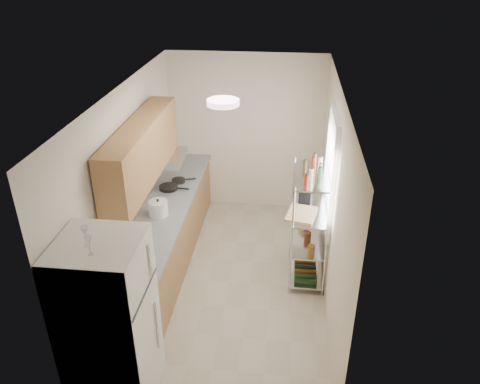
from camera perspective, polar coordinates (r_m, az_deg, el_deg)
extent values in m
cube|color=#B7A994|center=(6.39, -1.30, -10.99)|extent=(2.50, 4.40, 0.01)
cube|color=white|center=(5.18, -1.61, 12.20)|extent=(2.50, 4.40, 0.01)
cube|color=beige|center=(7.67, 0.73, 7.16)|extent=(2.50, 0.01, 2.60)
cube|color=beige|center=(3.90, -5.85, -16.10)|extent=(2.50, 0.01, 2.60)
cube|color=beige|center=(5.95, -13.51, 0.01)|extent=(0.01, 4.40, 2.60)
cube|color=beige|center=(5.65, 11.28, -1.27)|extent=(0.01, 4.40, 2.60)
cube|color=#A77347|center=(6.65, -8.76, -5.03)|extent=(0.60, 3.48, 0.86)
cube|color=gray|center=(6.41, -8.92, -1.65)|extent=(0.63, 3.51, 0.04)
cube|color=#B7BABC|center=(5.51, -12.19, -7.45)|extent=(0.52, 0.44, 0.04)
cube|color=#B7BABC|center=(7.72, -4.34, 0.43)|extent=(0.01, 0.55, 0.72)
cube|color=#A77347|center=(5.76, -11.86, 4.87)|extent=(0.33, 2.20, 0.72)
cube|color=#B7BABC|center=(6.61, -9.06, 4.20)|extent=(0.50, 0.60, 0.12)
cube|color=white|center=(5.85, 10.98, 2.54)|extent=(0.06, 1.00, 1.46)
cube|color=silver|center=(6.53, 7.93, -9.13)|extent=(0.45, 0.90, 0.02)
cube|color=silver|center=(6.28, 8.19, -5.84)|extent=(0.45, 0.90, 0.02)
cube|color=silver|center=(6.04, 8.47, -2.28)|extent=(0.45, 0.90, 0.02)
cube|color=silver|center=(5.81, 8.81, 2.00)|extent=(0.45, 0.90, 0.02)
cylinder|color=silver|center=(5.78, 6.30, -6.26)|extent=(0.02, 0.02, 1.55)
cylinder|color=silver|center=(6.53, 6.39, -1.99)|extent=(0.02, 0.02, 1.55)
cylinder|color=silver|center=(5.80, 10.53, -6.45)|extent=(0.02, 0.02, 1.55)
cylinder|color=silver|center=(6.55, 10.11, -2.17)|extent=(0.02, 0.02, 1.55)
cylinder|color=white|center=(4.90, -2.08, 10.87)|extent=(0.34, 0.34, 0.05)
cube|color=white|center=(4.65, -15.58, -15.20)|extent=(0.74, 0.74, 1.79)
cylinder|color=white|center=(6.13, -9.93, -1.95)|extent=(0.25, 0.25, 0.20)
cylinder|color=black|center=(6.80, -8.70, 0.56)|extent=(0.29, 0.29, 0.05)
cylinder|color=black|center=(6.99, -7.52, 1.39)|extent=(0.26, 0.26, 0.04)
cube|color=tan|center=(5.90, 7.49, -2.67)|extent=(0.43, 0.50, 0.03)
cube|color=black|center=(6.24, 8.09, 0.35)|extent=(0.20, 0.26, 0.28)
cube|color=maroon|center=(6.51, 8.02, -3.62)|extent=(0.10, 0.13, 0.15)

